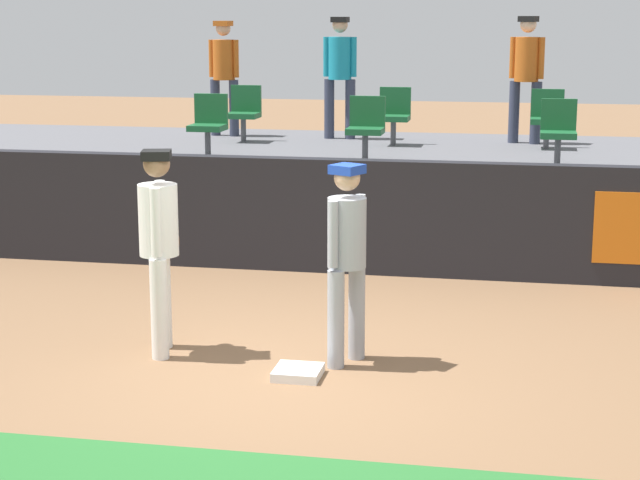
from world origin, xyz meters
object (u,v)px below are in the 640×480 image
object	(u,v)px
player_fielder_home	(159,237)
seat_back_center	(394,113)
spectator_casual	(340,69)
seat_front_left	(209,122)
spectator_capped	(224,70)
spectator_hooded	(526,70)
seat_back_right	(547,115)
seat_front_right	(558,129)
player_runner_visitor	(347,250)
seat_back_left	(244,110)
seat_front_center	(366,125)
first_base	(298,372)

from	to	relation	value
player_fielder_home	seat_back_center	size ratio (longest dim) A/B	2.24
spectator_casual	seat_front_left	bearing A→B (deg)	62.51
spectator_capped	spectator_casual	xyz separation A→B (m)	(1.86, -0.05, 0.04)
seat_front_left	spectator_casual	xyz separation A→B (m)	(1.37, 2.44, 0.60)
spectator_hooded	spectator_capped	xyz separation A→B (m)	(-4.67, 0.13, -0.04)
seat_back_center	spectator_casual	xyz separation A→B (m)	(-0.92, 0.64, 0.60)
seat_back_center	seat_back_right	size ratio (longest dim) A/B	1.00
seat_front_left	seat_front_right	distance (m)	4.61
player_runner_visitor	spectator_capped	bearing A→B (deg)	-130.67
seat_back_left	spectator_casual	world-z (taller)	spectator_casual
seat_back_right	spectator_casual	world-z (taller)	spectator_casual
seat_back_right	spectator_capped	world-z (taller)	spectator_capped
seat_back_center	spectator_hooded	bearing A→B (deg)	16.45
player_fielder_home	seat_front_center	size ratio (longest dim) A/B	2.24
first_base	player_fielder_home	world-z (taller)	player_fielder_home
seat_back_center	seat_front_center	world-z (taller)	same
seat_back_center	spectator_capped	size ratio (longest dim) A/B	0.47
seat_front_right	spectator_capped	bearing A→B (deg)	154.03
player_runner_visitor	player_fielder_home	bearing A→B (deg)	-63.38
seat_back_left	spectator_capped	distance (m)	1.02
player_runner_visitor	seat_back_center	world-z (taller)	seat_back_center
seat_front_left	spectator_casual	distance (m)	2.86
seat_back_right	seat_front_left	size ratio (longest dim) A/B	1.00
spectator_capped	first_base	bearing A→B (deg)	117.63
seat_back_center	player_runner_visitor	bearing A→B (deg)	-86.42
seat_front_right	spectator_capped	world-z (taller)	spectator_capped
seat_back_right	spectator_hooded	xyz separation A→B (m)	(-0.32, 0.56, 0.61)
seat_front_left	spectator_hooded	world-z (taller)	spectator_hooded
seat_back_right	first_base	bearing A→B (deg)	-106.73
spectator_capped	spectator_casual	distance (m)	1.86
seat_back_center	seat_back_left	bearing A→B (deg)	180.00
spectator_hooded	spectator_capped	size ratio (longest dim) A/B	1.04
seat_front_left	spectator_casual	size ratio (longest dim) A/B	0.45
player_fielder_home	seat_back_right	size ratio (longest dim) A/B	2.24
player_runner_visitor	seat_back_left	bearing A→B (deg)	-132.18
first_base	spectator_hooded	world-z (taller)	spectator_hooded
player_runner_visitor	seat_front_center	distance (m)	4.91
seat_back_center	seat_front_right	xyz separation A→B (m)	(2.32, -1.80, -0.00)
seat_front_right	spectator_casual	distance (m)	4.10
seat_back_right	seat_front_left	world-z (taller)	same
seat_front_right	spectator_hooded	distance (m)	2.47
seat_front_center	seat_front_right	size ratio (longest dim) A/B	1.00
seat_front_left	seat_front_center	distance (m)	2.15
seat_front_right	spectator_casual	size ratio (longest dim) A/B	0.45
seat_back_left	seat_front_right	bearing A→B (deg)	-21.38
player_fielder_home	seat_back_left	distance (m)	6.76
spectator_casual	seat_back_center	bearing A→B (deg)	147.23
seat_back_left	spectator_capped	bearing A→B (deg)	126.39
spectator_casual	first_base	bearing A→B (deg)	99.13
player_fielder_home	spectator_hooded	xyz separation A→B (m)	(3.19, 7.22, 1.17)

